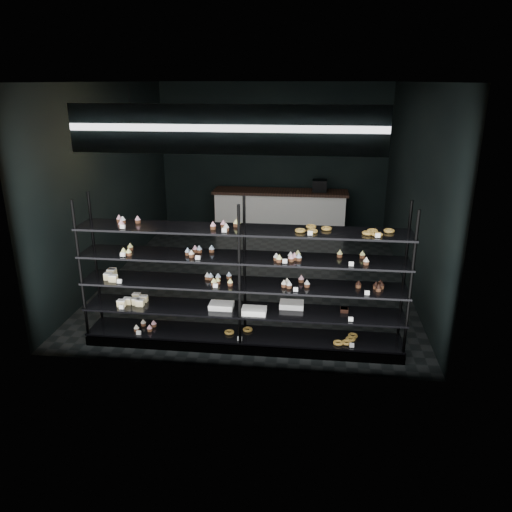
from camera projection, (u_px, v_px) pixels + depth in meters
name	position (u px, v px, depth m)	size (l,w,h in m)	color
room	(258.00, 185.00, 8.20)	(5.01, 6.01, 3.20)	black
display_shelf	(241.00, 300.00, 6.22)	(4.00, 0.50, 1.91)	black
signage	(225.00, 129.00, 5.07)	(3.30, 0.05, 0.50)	#0D1945
pendant_lamp	(132.00, 138.00, 7.05)	(0.29, 0.29, 0.87)	black
service_counter	(281.00, 212.00, 10.88)	(2.89, 0.65, 1.23)	silver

